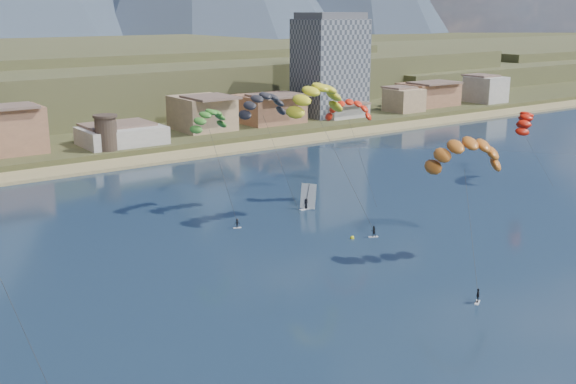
{
  "coord_description": "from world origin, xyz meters",
  "views": [
    {
      "loc": [
        -54.85,
        -44.68,
        34.97
      ],
      "look_at": [
        0.0,
        32.0,
        10.0
      ],
      "focal_mm": 43.18,
      "sensor_mm": 36.0,
      "label": 1
    }
  ],
  "objects_px": {
    "windsurfer": "(307,201)",
    "buoy": "(352,238)",
    "watchtower": "(106,132)",
    "kitesurfer_green": "(209,117)",
    "kitesurfer_orange": "(466,149)",
    "kitesurfer_yellow": "(316,94)",
    "apartment_tower": "(330,65)"
  },
  "relations": [
    {
      "from": "kitesurfer_orange",
      "to": "windsurfer",
      "type": "height_order",
      "value": "kitesurfer_orange"
    },
    {
      "from": "kitesurfer_orange",
      "to": "kitesurfer_green",
      "type": "bearing_deg",
      "value": 111.14
    },
    {
      "from": "kitesurfer_yellow",
      "to": "kitesurfer_orange",
      "type": "relative_size",
      "value": 1.16
    },
    {
      "from": "buoy",
      "to": "kitesurfer_green",
      "type": "bearing_deg",
      "value": 108.99
    },
    {
      "from": "watchtower",
      "to": "kitesurfer_green",
      "type": "relative_size",
      "value": 0.42
    },
    {
      "from": "kitesurfer_orange",
      "to": "kitesurfer_green",
      "type": "height_order",
      "value": "kitesurfer_orange"
    },
    {
      "from": "kitesurfer_green",
      "to": "buoy",
      "type": "height_order",
      "value": "kitesurfer_green"
    },
    {
      "from": "windsurfer",
      "to": "apartment_tower",
      "type": "bearing_deg",
      "value": 48.9
    },
    {
      "from": "apartment_tower",
      "to": "kitesurfer_yellow",
      "type": "relative_size",
      "value": 1.25
    },
    {
      "from": "kitesurfer_orange",
      "to": "buoy",
      "type": "height_order",
      "value": "kitesurfer_orange"
    },
    {
      "from": "kitesurfer_yellow",
      "to": "buoy",
      "type": "height_order",
      "value": "kitesurfer_yellow"
    },
    {
      "from": "kitesurfer_orange",
      "to": "buoy",
      "type": "distance_m",
      "value": 23.28
    },
    {
      "from": "kitesurfer_orange",
      "to": "kitesurfer_green",
      "type": "relative_size",
      "value": 1.08
    },
    {
      "from": "kitesurfer_green",
      "to": "windsurfer",
      "type": "distance_m",
      "value": 22.97
    },
    {
      "from": "kitesurfer_orange",
      "to": "windsurfer",
      "type": "relative_size",
      "value": 4.8
    },
    {
      "from": "apartment_tower",
      "to": "watchtower",
      "type": "xyz_separation_m",
      "value": [
        -80.0,
        -14.0,
        -11.45
      ]
    },
    {
      "from": "windsurfer",
      "to": "buoy",
      "type": "distance_m",
      "value": 17.93
    },
    {
      "from": "buoy",
      "to": "kitesurfer_yellow",
      "type": "bearing_deg",
      "value": 81.69
    },
    {
      "from": "kitesurfer_yellow",
      "to": "buoy",
      "type": "xyz_separation_m",
      "value": [
        -1.72,
        -11.77,
        -21.29
      ]
    },
    {
      "from": "kitesurfer_yellow",
      "to": "kitesurfer_orange",
      "type": "distance_m",
      "value": 28.23
    },
    {
      "from": "watchtower",
      "to": "kitesurfer_green",
      "type": "xyz_separation_m",
      "value": [
        -1.02,
        -52.66,
        10.23
      ]
    },
    {
      "from": "watchtower",
      "to": "kitesurfer_yellow",
      "type": "relative_size",
      "value": 0.34
    },
    {
      "from": "kitesurfer_yellow",
      "to": "kitesurfer_orange",
      "type": "bearing_deg",
      "value": -78.73
    },
    {
      "from": "apartment_tower",
      "to": "windsurfer",
      "type": "height_order",
      "value": "apartment_tower"
    },
    {
      "from": "apartment_tower",
      "to": "kitesurfer_yellow",
      "type": "bearing_deg",
      "value": -130.14
    },
    {
      "from": "kitesurfer_orange",
      "to": "kitesurfer_yellow",
      "type": "bearing_deg",
      "value": 101.27
    },
    {
      "from": "apartment_tower",
      "to": "kitesurfer_green",
      "type": "height_order",
      "value": "apartment_tower"
    },
    {
      "from": "windsurfer",
      "to": "buoy",
      "type": "relative_size",
      "value": 7.04
    },
    {
      "from": "watchtower",
      "to": "buoy",
      "type": "height_order",
      "value": "watchtower"
    },
    {
      "from": "kitesurfer_orange",
      "to": "buoy",
      "type": "relative_size",
      "value": 33.81
    },
    {
      "from": "windsurfer",
      "to": "kitesurfer_green",
      "type": "bearing_deg",
      "value": 142.88
    },
    {
      "from": "watchtower",
      "to": "kitesurfer_orange",
      "type": "relative_size",
      "value": 0.39
    }
  ]
}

